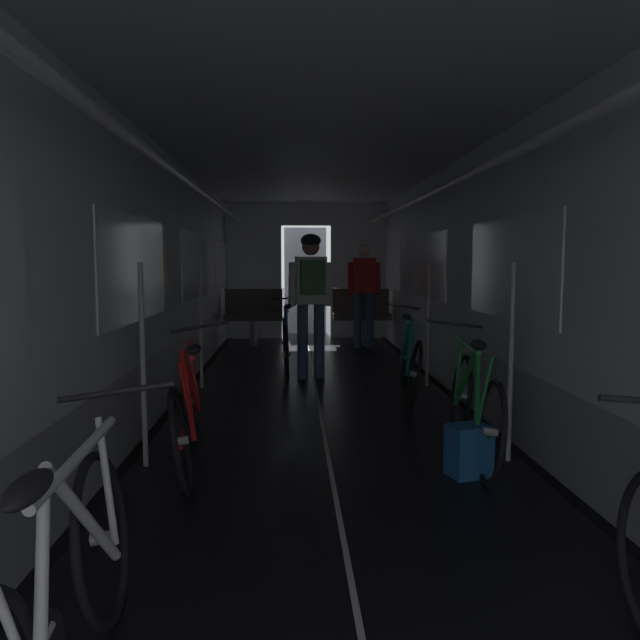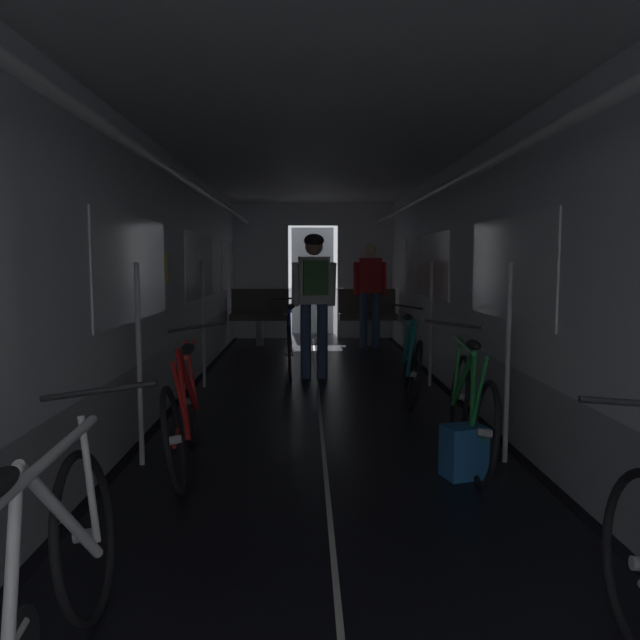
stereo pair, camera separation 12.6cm
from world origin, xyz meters
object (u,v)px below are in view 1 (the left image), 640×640
object	(u,v)px
bicycle_red	(186,413)
bicycle_teal	(410,361)
person_cyclist_aisle	(311,290)
bicycle_green	(474,406)
backpack_on_floor	(469,450)
bicycle_white	(61,599)
bench_seat_far_right	(361,311)
person_standing_near_bench	(364,288)
bicycle_blue_in_aisle	(286,344)
bench_seat_far_left	(253,312)

from	to	relation	value
bicycle_red	bicycle_teal	bearing A→B (deg)	46.72
person_cyclist_aisle	bicycle_green	bearing A→B (deg)	-70.41
backpack_on_floor	bicycle_white	bearing A→B (deg)	-132.49
bench_seat_far_right	backpack_on_floor	size ratio (longest dim) A/B	2.89
bicycle_teal	bicycle_white	xyz separation A→B (m)	(-1.92, -4.35, 0.00)
person_standing_near_bench	bicycle_teal	bearing A→B (deg)	-89.04
bicycle_white	person_standing_near_bench	xyz separation A→B (m)	(1.86, 7.92, 0.59)
person_standing_near_bench	bicycle_blue_in_aisle	bearing A→B (deg)	-118.63
bicycle_white	person_standing_near_bench	world-z (taller)	person_standing_near_bench
backpack_on_floor	bench_seat_far_right	bearing A→B (deg)	90.02
person_standing_near_bench	backpack_on_floor	distance (m)	5.94
bench_seat_far_left	bicycle_blue_in_aisle	xyz separation A→B (m)	(0.56, -2.64, -0.18)
bicycle_green	person_cyclist_aisle	bearing A→B (deg)	109.59
bench_seat_far_right	bicycle_teal	distance (m)	3.95
bicycle_red	person_cyclist_aisle	bearing A→B (deg)	72.95
person_cyclist_aisle	person_standing_near_bench	size ratio (longest dim) A/B	1.03
bicycle_white	person_standing_near_bench	size ratio (longest dim) A/B	1.01
bicycle_blue_in_aisle	backpack_on_floor	xyz separation A→B (m)	(1.24, -3.62, -0.21)
bicycle_white	person_cyclist_aisle	world-z (taller)	person_cyclist_aisle
bicycle_blue_in_aisle	bicycle_white	bearing A→B (deg)	-96.32
bicycle_teal	person_standing_near_bench	distance (m)	3.62
bench_seat_far_right	person_cyclist_aisle	size ratio (longest dim) A/B	0.57
bicycle_white	backpack_on_floor	xyz separation A→B (m)	(1.86, 2.03, -0.21)
bicycle_teal	backpack_on_floor	distance (m)	2.33
bench_seat_far_left	bicycle_green	size ratio (longest dim) A/B	0.58
bicycle_red	person_cyclist_aisle	distance (m)	3.31
bicycle_teal	person_cyclist_aisle	xyz separation A→B (m)	(-0.99, 1.04, 0.69)
bench_seat_far_left	bicycle_teal	world-z (taller)	bicycle_teal
bicycle_green	person_cyclist_aisle	world-z (taller)	person_cyclist_aisle
bench_seat_far_left	bicycle_red	world-z (taller)	bicycle_red
bench_seat_far_right	bicycle_red	bearing A→B (deg)	-107.36
bicycle_blue_in_aisle	backpack_on_floor	size ratio (longest dim) A/B	4.97
person_cyclist_aisle	backpack_on_floor	size ratio (longest dim) A/B	5.09
bench_seat_far_left	bench_seat_far_right	size ratio (longest dim) A/B	1.00
bench_seat_far_left	bicycle_teal	bearing A→B (deg)	-64.73
bench_seat_far_left	person_cyclist_aisle	size ratio (longest dim) A/B	0.57
bench_seat_far_right	bicycle_green	world-z (taller)	bench_seat_far_right
bicycle_green	bicycle_white	bearing A→B (deg)	-129.87
bench_seat_far_right	person_standing_near_bench	world-z (taller)	person_standing_near_bench
bicycle_white	bicycle_teal	bearing A→B (deg)	66.16
bicycle_blue_in_aisle	bench_seat_far_right	bearing A→B (deg)	64.96
bench_seat_far_right	person_standing_near_bench	size ratio (longest dim) A/B	0.58
bench_seat_far_left	bench_seat_far_right	world-z (taller)	same
bench_seat_far_right	bicycle_green	size ratio (longest dim) A/B	0.58
bicycle_white	person_cyclist_aisle	bearing A→B (deg)	80.17
bicycle_green	bicycle_white	size ratio (longest dim) A/B	1.00
bicycle_teal	person_cyclist_aisle	world-z (taller)	person_cyclist_aisle
bench_seat_far_left	bicycle_blue_in_aisle	distance (m)	2.71
bench_seat_far_left	person_standing_near_bench	world-z (taller)	person_standing_near_bench
person_standing_near_bench	bicycle_green	bearing A→B (deg)	-88.60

